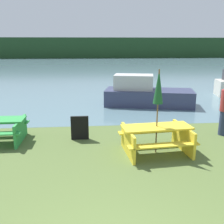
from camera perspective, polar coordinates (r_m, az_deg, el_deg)
name	(u,v)px	position (r m, az deg, el deg)	size (l,w,h in m)	color
water	(91,67)	(34.27, -4.59, 9.82)	(60.00, 50.00, 0.00)	slate
far_treeline	(90,48)	(54.15, -4.80, 13.74)	(80.00, 1.60, 4.00)	#1E3D1E
picnic_table_yellow	(156,137)	(7.29, 9.61, -5.28)	(1.99, 1.55, 0.76)	yellow
umbrella_darkgreen	(158,88)	(6.95, 10.09, 5.22)	(0.26, 0.26, 2.29)	brown
boat	(145,94)	(12.79, 7.29, 3.89)	(4.41, 2.45, 1.48)	#333856
signboard	(80,128)	(8.24, -7.02, -3.45)	(0.55, 0.08, 0.75)	black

